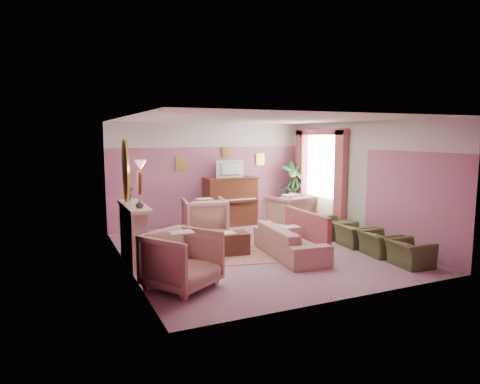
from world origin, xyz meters
name	(u,v)px	position (x,y,z in m)	size (l,w,h in m)	color
floor	(258,251)	(0.00, 0.00, 0.00)	(5.50, 6.00, 0.01)	gray
ceiling	(258,119)	(0.00, 0.00, 2.80)	(5.50, 6.00, 0.01)	silver
wall_back	(209,174)	(0.00, 3.00, 1.40)	(5.50, 0.02, 2.80)	#82517A
wall_front	(349,208)	(0.00, -3.00, 1.40)	(5.50, 0.02, 2.80)	#82517A
wall_left	(125,194)	(-2.75, 0.00, 1.40)	(0.02, 6.00, 2.80)	#82517A
wall_right	(361,181)	(2.75, 0.00, 1.40)	(0.02, 6.00, 2.80)	#82517A
picture_rail_band	(209,135)	(0.00, 2.99, 2.47)	(5.50, 0.01, 0.65)	silver
stripe_panel	(328,188)	(2.73, 1.30, 1.07)	(0.01, 3.00, 2.15)	#A5B59B
fireplace_surround	(133,235)	(-2.59, 0.20, 0.55)	(0.30, 1.40, 1.10)	#B8A48D
fireplace_inset	(139,242)	(-2.49, 0.20, 0.40)	(0.18, 0.72, 0.68)	black
fire_ember	(141,251)	(-2.45, 0.20, 0.22)	(0.06, 0.54, 0.10)	orange
mantel_shelf	(134,206)	(-2.56, 0.20, 1.12)	(0.40, 1.55, 0.07)	#B8A48D
hearth	(145,261)	(-2.39, 0.20, 0.01)	(0.55, 1.50, 0.02)	#B8A48D
mirror_frame	(125,171)	(-2.70, 0.20, 1.80)	(0.04, 0.72, 1.20)	gold
mirror_glass	(127,171)	(-2.67, 0.20, 1.80)	(0.01, 0.60, 1.06)	white
sconce_shade	(140,165)	(-2.62, -0.85, 1.98)	(0.20, 0.20, 0.16)	#FFAC93
piano	(230,202)	(0.50, 2.68, 0.65)	(1.40, 0.60, 1.30)	#4B2516
piano_keyshelf	(236,201)	(0.50, 2.33, 0.72)	(1.30, 0.12, 0.06)	#4B2516
piano_keys	(236,200)	(0.50, 2.33, 0.76)	(1.20, 0.08, 0.02)	#EFE9CA
piano_top	(230,178)	(0.50, 2.68, 1.31)	(1.45, 0.65, 0.04)	#4B2516
television	(231,168)	(0.50, 2.63, 1.60)	(0.80, 0.12, 0.48)	black
print_back_left	(181,164)	(-0.80, 2.96, 1.72)	(0.30, 0.03, 0.38)	gold
print_back_right	(260,159)	(1.55, 2.96, 1.78)	(0.26, 0.03, 0.34)	gold
print_back_mid	(226,152)	(0.50, 2.96, 2.00)	(0.22, 0.03, 0.26)	gold
print_left_wall	(140,183)	(-2.71, -1.20, 1.72)	(0.03, 0.28, 0.36)	gold
window_blind	(322,164)	(2.70, 1.55, 1.70)	(0.03, 1.40, 1.80)	silver
curtain_left	(340,182)	(2.62, 0.63, 1.30)	(0.16, 0.34, 2.60)	#97484E
curtain_right	(301,176)	(2.62, 2.47, 1.30)	(0.16, 0.34, 2.60)	#97484E
pelmet	(320,132)	(2.62, 1.55, 2.56)	(0.16, 2.20, 0.16)	#97484E
mantel_plant	(129,194)	(-2.55, 0.75, 1.29)	(0.16, 0.16, 0.28)	#234926
mantel_vase	(140,204)	(-2.55, -0.30, 1.23)	(0.16, 0.16, 0.16)	silver
area_rug	(225,253)	(-0.71, 0.10, 0.01)	(2.50, 1.80, 0.01)	#A3695F
coffee_table	(224,244)	(-0.76, 0.05, 0.23)	(1.00, 0.50, 0.45)	#412517
table_paper	(226,233)	(-0.71, 0.05, 0.46)	(0.35, 0.28, 0.01)	silver
sofa	(290,235)	(0.44, -0.60, 0.43)	(0.70, 2.11, 0.85)	tan
sofa_throw	(307,225)	(0.84, -0.60, 0.60)	(0.11, 1.60, 0.59)	#97484E
floral_armchair_left	(205,215)	(-0.58, 1.75, 0.52)	(1.00, 1.00, 1.05)	tan
floral_armchair_right	(290,210)	(1.67, 1.46, 0.52)	(1.00, 1.00, 1.05)	tan
floral_armchair_front	(182,257)	(-2.13, -1.53, 0.52)	(1.00, 1.00, 1.05)	tan
olive_chair_a	(410,249)	(2.15, -2.16, 0.33)	(0.53, 0.76, 0.66)	#3F4A26
olive_chair_b	(380,240)	(2.15, -1.34, 0.33)	(0.53, 0.76, 0.66)	#3F4A26
olive_chair_c	(354,232)	(2.15, -0.52, 0.33)	(0.53, 0.76, 0.66)	#3F4A26
olive_chair_d	(332,225)	(2.15, 0.30, 0.33)	(0.53, 0.76, 0.66)	#3F4A26
side_table	(289,209)	(2.29, 2.53, 0.35)	(0.52, 0.52, 0.70)	beige
side_plant_big	(290,191)	(2.29, 2.53, 0.87)	(0.30, 0.30, 0.34)	#234926
side_plant_small	(295,192)	(2.41, 2.43, 0.84)	(0.16, 0.16, 0.28)	#234926
palm_pot	(294,215)	(2.40, 2.46, 0.17)	(0.34, 0.34, 0.34)	brown
palm_plant	(294,185)	(2.40, 2.46, 1.06)	(0.76, 0.76, 1.44)	#234926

